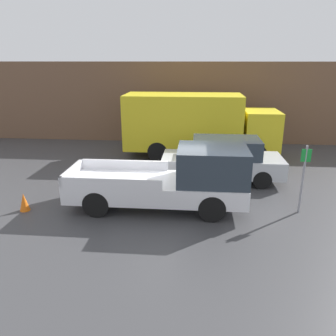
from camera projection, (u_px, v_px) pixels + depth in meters
name	position (u px, v px, depth m)	size (l,w,h in m)	color
ground_plane	(170.00, 198.00, 11.60)	(60.00, 60.00, 0.00)	#3D3D3F
building_wall	(182.00, 103.00, 18.89)	(28.00, 0.15, 4.57)	brown
pickup_truck	(175.00, 180.00, 10.56)	(5.73, 1.99, 2.06)	silver
car	(223.00, 159.00, 13.07)	(4.74, 1.87, 1.73)	#B7BABF
delivery_truck	(196.00, 123.00, 16.15)	(7.44, 2.39, 3.08)	gold
parking_sign	(303.00, 176.00, 10.11)	(0.30, 0.07, 2.20)	gray
traffic_cone	(24.00, 202.00, 10.54)	(0.32, 0.32, 0.59)	orange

